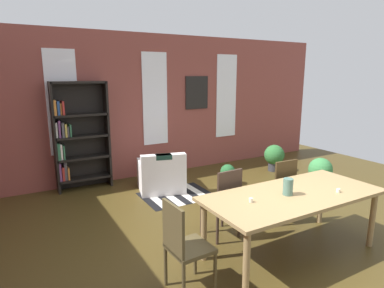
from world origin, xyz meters
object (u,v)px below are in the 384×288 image
Objects in this scene: dining_chair_head_left at (183,244)px; potted_plant_corner at (228,174)px; bookshelf_tall at (77,136)px; armchair_white at (161,176)px; vase_on_table at (288,187)px; dining_chair_far_left at (224,201)px; potted_plant_window at (274,156)px; dining_chair_far_right at (279,188)px; dining_table at (293,199)px; potted_plant_by_shelf at (320,172)px.

dining_chair_head_left is 2.34× the size of potted_plant_corner.
bookshelf_tall reaches higher than armchair_white.
vase_on_table is 0.21× the size of dining_chair_far_left.
dining_chair_head_left is 2.97m from armchair_white.
potted_plant_corner is (2.56, -1.20, -0.80)m from bookshelf_tall.
potted_plant_corner is (0.90, 2.41, -0.65)m from vase_on_table.
bookshelf_tall reaches higher than dining_chair_head_left.
vase_on_table is at bearing -82.60° from armchair_white.
dining_chair_head_left is at bearing -144.36° from potted_plant_window.
dining_chair_head_left is (-1.96, -0.72, 0.00)m from dining_chair_far_right.
dining_table is at bearing -80.60° from armchair_white.
dining_table is at bearing -147.96° from potted_plant_by_shelf.
dining_chair_far_left reaches higher than armchair_white.
potted_plant_window is at bearing 35.64° from dining_chair_head_left.
armchair_white is at bearing 99.40° from dining_table.
bookshelf_tall reaches higher than potted_plant_corner.
potted_plant_corner is 1.48m from potted_plant_window.
bookshelf_tall is 3.34× the size of potted_plant_by_shelf.
dining_chair_far_right is at bearing 20.05° from dining_chair_head_left.
dining_chair_far_right is 2.28m from armchair_white.
dining_table is 2.31× the size of dining_chair_far_left.
dining_table is 5.40× the size of potted_plant_corner.
potted_plant_by_shelf is at bearing -29.92° from bookshelf_tall.
potted_plant_by_shelf reaches higher than potted_plant_corner.
potted_plant_window is (1.76, 1.95, -0.18)m from dining_chair_far_right.
dining_chair_far_left is at bearing -127.17° from potted_plant_corner.
dining_chair_far_left is 2.73m from potted_plant_by_shelf.
dining_chair_head_left is 4.58m from potted_plant_window.
vase_on_table is 0.21× the size of dining_chair_far_right.
dining_table is 2.31× the size of dining_chair_far_right.
bookshelf_tall is 2.07× the size of armchair_white.
armchair_white is 2.98m from potted_plant_by_shelf.
vase_on_table is at bearing -129.60° from dining_chair_far_right.
dining_table is 3.71× the size of potted_plant_window.
dining_table is at bearing -124.55° from dining_chair_far_right.
dining_chair_far_left is 2.34× the size of potted_plant_corner.
dining_table is 11.20× the size of vase_on_table.
armchair_white is (1.01, 2.78, -0.23)m from dining_chair_head_left.
armchair_white reaches higher than potted_plant_by_shelf.
dining_chair_far_right is 1.00× the size of dining_chair_head_left.
armchair_white is at bearing 97.40° from vase_on_table.
dining_chair_far_right is at bearing -52.23° from bookshelf_tall.
vase_on_table is 0.33× the size of potted_plant_window.
potted_plant_by_shelf is 1.02× the size of potted_plant_window.
bookshelf_tall is at bearing 94.52° from dining_chair_head_left.
potted_plant_corner is at bearing -170.20° from potted_plant_window.
dining_chair_head_left is at bearing -143.88° from dining_chair_far_left.
dining_chair_far_right is (0.49, 0.71, -0.17)m from dining_table.
vase_on_table is (-0.10, 0.00, 0.17)m from dining_table.
vase_on_table is 1.41m from dining_chair_head_left.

